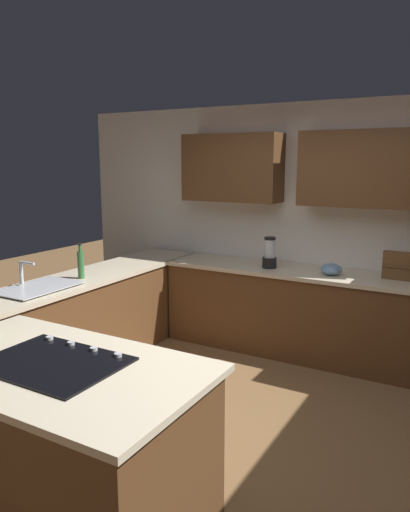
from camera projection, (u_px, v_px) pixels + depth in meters
name	position (u px, v px, depth m)	size (l,w,h in m)	color
ground_plane	(230.00, 433.00, 3.64)	(14.00, 14.00, 0.00)	brown
wall_back	(313.00, 213.00, 5.14)	(6.00, 0.44, 2.60)	white
lower_cabinets_back	(297.00, 314.00, 5.08)	(2.80, 0.60, 0.86)	brown
countertop_back	(298.00, 272.00, 4.99)	(2.84, 0.64, 0.04)	beige
lower_cabinets_side	(94.00, 319.00, 4.91)	(0.60, 2.90, 0.86)	brown
countertop_side	(92.00, 276.00, 4.83)	(0.64, 2.94, 0.04)	beige
island_base	(58.00, 441.00, 2.77)	(1.66, 0.92, 0.86)	brown
island_top	(53.00, 367.00, 2.68)	(1.74, 1.00, 0.04)	beige
sink_unit	(37.00, 287.00, 4.24)	(0.46, 0.70, 0.23)	#515456
cooktop	(53.00, 362.00, 2.68)	(0.76, 0.56, 0.03)	black
blender	(270.00, 255.00, 5.07)	(0.15, 0.15, 0.32)	black
mixing_bowl	(331.00, 269.00, 4.76)	(0.20, 0.20, 0.11)	#668CB2
spice_rack	(399.00, 266.00, 4.57)	(0.29, 0.11, 0.26)	brown
dish_soap_bottle	(81.00, 264.00, 4.60)	(0.06, 0.06, 0.34)	#336B38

